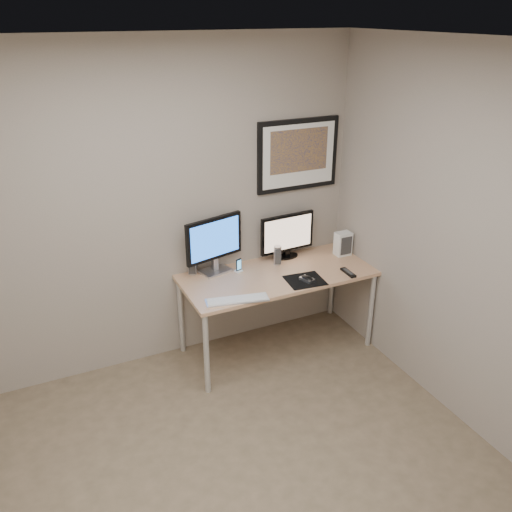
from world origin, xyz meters
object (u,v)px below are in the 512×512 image
Objects in this scene: speaker_left at (192,264)px; phone_dock at (239,265)px; monitor_large at (214,243)px; monitor_tv at (287,235)px; framed_art at (298,155)px; fan_unit at (343,244)px; desk at (277,281)px; speaker_right at (277,255)px; keyboard at (237,300)px.

phone_dock is (0.36, -0.13, -0.03)m from speaker_left.
monitor_tv is (0.68, 0.00, -0.05)m from monitor_large.
framed_art reaches higher than monitor_large.
fan_unit is at bearing -33.75° from framed_art.
speaker_right is (0.09, 0.17, 0.15)m from desk.
speaker_right is (0.72, -0.13, -0.01)m from speaker_left.
phone_dock is (0.18, -0.08, -0.21)m from monitor_large.
speaker_left is 1.56× the size of phone_dock.
desk is 3.35× the size of keyboard.
speaker_left reaches higher than phone_dock.
framed_art is 1.02m from monitor_large.
keyboard is at bearing -146.31° from monitor_tv.
fan_unit reaches higher than speaker_right.
speaker_left is 0.88× the size of fan_unit.
keyboard reaches higher than desk.
monitor_large is (-0.81, -0.08, -0.62)m from framed_art.
framed_art is at bearing 48.10° from keyboard.
phone_dock is at bearing 175.36° from fan_unit.
monitor_tv is at bearing -148.48° from framed_art.
monitor_large reaches higher than desk.
keyboard is at bearing -143.94° from framed_art.
speaker_left is at bearing 154.59° from desk.
keyboard is (-0.71, -0.53, -0.21)m from monitor_tv.
monitor_tv is 2.43× the size of fan_unit.
monitor_tv is 4.34× the size of phone_dock.
framed_art is 0.89m from fan_unit.
fan_unit is at bearing 7.73° from desk.
monitor_tv is 0.53m from phone_dock.
monitor_tv reaches higher than keyboard.
speaker_right is at bearing -148.29° from framed_art.
monitor_tv is at bearing -10.87° from phone_dock.
desk is 0.56m from keyboard.
phone_dock is 0.50m from keyboard.
desk is 3.07× the size of monitor_large.
framed_art reaches higher than desk.
speaker_right is 0.35× the size of keyboard.
framed_art is 1.05m from phone_dock.
monitor_tv is at bearing 18.71° from speaker_left.
keyboard is (-0.57, -0.44, -0.08)m from speaker_right.
speaker_left reaches higher than speaker_right.
phone_dock reaches higher than desk.
desk is at bearing -52.05° from phone_dock.
monitor_large reaches higher than speaker_left.
monitor_tv reaches higher than speaker_right.
fan_unit is at bearing -24.73° from phone_dock.
desk is 7.58× the size of fan_unit.
speaker_left is 0.60m from keyboard.
monitor_tv is at bearing 48.87° from keyboard.
speaker_left reaches higher than keyboard.
monitor_tv is 2.77× the size of speaker_left.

